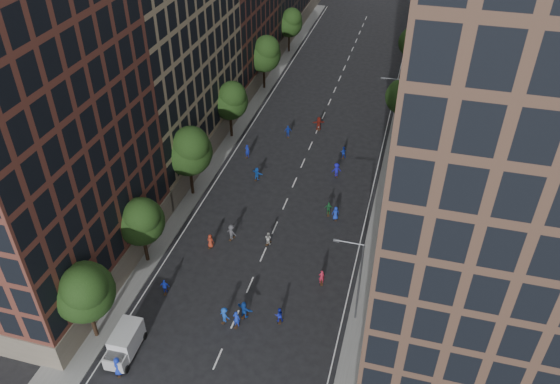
# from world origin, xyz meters

# --- Properties ---
(ground) EXTENTS (240.00, 240.00, 0.00)m
(ground) POSITION_xyz_m (0.00, 40.00, 0.00)
(ground) COLOR black
(ground) RESTS_ON ground
(sidewalk_left) EXTENTS (4.00, 105.00, 0.15)m
(sidewalk_left) POSITION_xyz_m (-12.00, 47.50, 0.07)
(sidewalk_left) COLOR slate
(sidewalk_left) RESTS_ON ground
(sidewalk_right) EXTENTS (4.00, 105.00, 0.15)m
(sidewalk_right) POSITION_xyz_m (12.00, 47.50, 0.07)
(sidewalk_right) COLOR slate
(sidewalk_right) RESTS_ON ground
(bldg_left_a) EXTENTS (14.00, 22.00, 30.00)m
(bldg_left_a) POSITION_xyz_m (-19.00, 11.00, 15.00)
(bldg_left_a) COLOR #5B2C22
(bldg_left_a) RESTS_ON ground
(bldg_left_b) EXTENTS (14.00, 26.00, 34.00)m
(bldg_left_b) POSITION_xyz_m (-19.00, 35.00, 17.00)
(bldg_left_b) COLOR #958161
(bldg_left_b) RESTS_ON ground
(bldg_right_a) EXTENTS (14.00, 30.00, 36.00)m
(bldg_right_a) POSITION_xyz_m (19.00, 15.00, 18.00)
(bldg_right_a) COLOR #4D3529
(bldg_right_a) RESTS_ON ground
(bldg_right_b) EXTENTS (14.00, 28.00, 33.00)m
(bldg_right_b) POSITION_xyz_m (19.00, 44.00, 16.50)
(bldg_right_b) COLOR #5E574E
(bldg_right_b) RESTS_ON ground
(tree_left_0) EXTENTS (5.20, 5.20, 8.83)m
(tree_left_0) POSITION_xyz_m (-11.01, 3.85, 5.96)
(tree_left_0) COLOR black
(tree_left_0) RESTS_ON ground
(tree_left_1) EXTENTS (4.80, 4.80, 8.21)m
(tree_left_1) POSITION_xyz_m (-11.02, 13.86, 5.55)
(tree_left_1) COLOR black
(tree_left_1) RESTS_ON ground
(tree_left_2) EXTENTS (5.60, 5.60, 9.45)m
(tree_left_2) POSITION_xyz_m (-10.99, 25.83, 6.36)
(tree_left_2) COLOR black
(tree_left_2) RESTS_ON ground
(tree_left_3) EXTENTS (5.00, 5.00, 8.58)m
(tree_left_3) POSITION_xyz_m (-11.02, 39.85, 5.82)
(tree_left_3) COLOR black
(tree_left_3) RESTS_ON ground
(tree_left_4) EXTENTS (5.40, 5.40, 9.08)m
(tree_left_4) POSITION_xyz_m (-11.00, 55.84, 6.10)
(tree_left_4) COLOR black
(tree_left_4) RESTS_ON ground
(tree_left_5) EXTENTS (4.80, 4.80, 8.33)m
(tree_left_5) POSITION_xyz_m (-11.02, 71.86, 5.68)
(tree_left_5) COLOR black
(tree_left_5) RESTS_ON ground
(tree_right_a) EXTENTS (5.00, 5.00, 8.39)m
(tree_right_a) POSITION_xyz_m (11.38, 47.85, 5.63)
(tree_right_a) COLOR black
(tree_right_a) RESTS_ON ground
(tree_right_b) EXTENTS (5.20, 5.20, 8.83)m
(tree_right_b) POSITION_xyz_m (11.39, 67.85, 5.96)
(tree_right_b) COLOR black
(tree_right_b) RESTS_ON ground
(streetlamp_near) EXTENTS (2.64, 0.22, 9.06)m
(streetlamp_near) POSITION_xyz_m (10.37, 12.00, 5.17)
(streetlamp_near) COLOR #595B60
(streetlamp_near) RESTS_ON ground
(streetlamp_far) EXTENTS (2.64, 0.22, 9.06)m
(streetlamp_far) POSITION_xyz_m (10.37, 45.00, 5.17)
(streetlamp_far) COLOR #595B60
(streetlamp_far) RESTS_ON ground
(cargo_van) EXTENTS (2.20, 4.43, 2.31)m
(cargo_van) POSITION_xyz_m (-7.80, 3.10, 1.22)
(cargo_van) COLOR silver
(cargo_van) RESTS_ON ground
(skater_0) EXTENTS (1.08, 0.89, 1.89)m
(skater_0) POSITION_xyz_m (-7.33, 1.00, 0.94)
(skater_0) COLOR #152CB2
(skater_0) RESTS_ON ground
(skater_1) EXTENTS (0.67, 0.46, 1.79)m
(skater_1) POSITION_xyz_m (0.42, 8.34, 0.89)
(skater_1) COLOR #1731BC
(skater_1) RESTS_ON ground
(skater_2) EXTENTS (0.94, 0.85, 1.58)m
(skater_2) POSITION_xyz_m (3.96, 9.86, 0.79)
(skater_2) COLOR #1723BC
(skater_2) RESTS_ON ground
(skater_3) EXTENTS (1.23, 0.99, 1.67)m
(skater_3) POSITION_xyz_m (-0.78, 8.52, 0.83)
(skater_3) COLOR blue
(skater_3) RESTS_ON ground
(skater_4) EXTENTS (1.00, 0.55, 1.61)m
(skater_4) POSITION_xyz_m (-7.51, 10.38, 0.81)
(skater_4) COLOR #162DB9
(skater_4) RESTS_ON ground
(skater_5) EXTENTS (1.74, 1.05, 1.79)m
(skater_5) POSITION_xyz_m (0.75, 9.55, 0.89)
(skater_5) COLOR #133EA0
(skater_5) RESTS_ON ground
(skater_6) EXTENTS (0.85, 0.64, 1.58)m
(skater_6) POSITION_xyz_m (-5.69, 17.67, 0.79)
(skater_6) COLOR #A3301B
(skater_6) RESTS_ON ground
(skater_7) EXTENTS (0.68, 0.56, 1.60)m
(skater_7) POSITION_xyz_m (6.69, 15.56, 0.80)
(skater_7) COLOR #AD1C34
(skater_7) RESTS_ON ground
(skater_8) EXTENTS (0.87, 0.77, 1.51)m
(skater_8) POSITION_xyz_m (0.05, 19.76, 0.75)
(skater_8) COLOR #B9B9B4
(skater_8) RESTS_ON ground
(skater_9) EXTENTS (1.35, 1.06, 1.84)m
(skater_9) POSITION_xyz_m (-3.95, 19.46, 0.92)
(skater_9) COLOR #46464C
(skater_9) RESTS_ON ground
(skater_10) EXTENTS (1.02, 0.55, 1.65)m
(skater_10) POSITION_xyz_m (5.27, 26.35, 0.82)
(skater_10) COLOR #1D6332
(skater_10) RESTS_ON ground
(skater_11) EXTENTS (1.64, 1.05, 1.69)m
(skater_11) POSITION_xyz_m (-4.65, 30.88, 0.84)
(skater_11) COLOR blue
(skater_11) RESTS_ON ground
(skater_12) EXTENTS (0.93, 0.78, 1.63)m
(skater_12) POSITION_xyz_m (6.18, 25.74, 0.81)
(skater_12) COLOR #1630B5
(skater_12) RESTS_ON ground
(skater_13) EXTENTS (0.76, 0.60, 1.83)m
(skater_13) POSITION_xyz_m (-7.41, 35.50, 0.92)
(skater_13) COLOR navy
(skater_13) RESTS_ON ground
(skater_14) EXTENTS (0.88, 0.74, 1.60)m
(skater_14) POSITION_xyz_m (4.78, 38.71, 0.80)
(skater_14) COLOR navy
(skater_14) RESTS_ON ground
(skater_15) EXTENTS (1.33, 1.09, 1.80)m
(skater_15) POSITION_xyz_m (4.70, 34.23, 0.90)
(skater_15) COLOR #1615AF
(skater_15) RESTS_ON ground
(skater_16) EXTENTS (1.07, 0.65, 1.70)m
(skater_16) POSITION_xyz_m (-3.56, 41.99, 0.85)
(skater_16) COLOR #1635B6
(skater_16) RESTS_ON ground
(skater_17) EXTENTS (1.87, 1.18, 1.92)m
(skater_17) POSITION_xyz_m (0.12, 45.12, 0.96)
(skater_17) COLOR maroon
(skater_17) RESTS_ON ground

